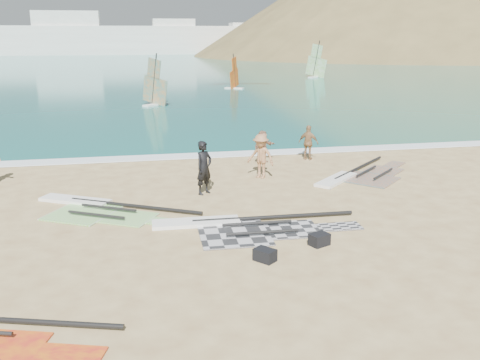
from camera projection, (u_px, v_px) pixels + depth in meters
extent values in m
plane|color=tan|center=(252.00, 254.00, 14.61)|extent=(300.00, 300.00, 0.00)
cube|color=#0D5B5B|center=(142.00, 57.00, 139.42)|extent=(300.00, 240.00, 0.06)
cube|color=white|center=(197.00, 156.00, 26.24)|extent=(300.00, 1.20, 0.04)
cube|color=white|center=(68.00, 40.00, 151.57)|extent=(160.00, 8.00, 8.00)
cube|color=white|center=(67.00, 33.00, 151.04)|extent=(18.00, 7.00, 12.00)
cube|color=white|center=(174.00, 37.00, 157.01)|extent=(12.00, 7.00, 10.00)
cube|color=white|center=(257.00, 38.00, 161.90)|extent=(16.00, 7.00, 9.00)
cube|color=white|center=(319.00, 35.00, 165.44)|extent=(10.00, 7.00, 11.00)
cone|color=olive|center=(441.00, 55.00, 153.69)|extent=(143.00, 143.00, 45.00)
cube|color=#29292C|center=(234.00, 234.00, 16.04)|extent=(2.12, 2.34, 0.04)
cube|color=#29292C|center=(293.00, 230.00, 16.35)|extent=(1.64, 1.53, 0.04)
cube|color=#29292C|center=(339.00, 227.00, 16.60)|extent=(1.39, 0.72, 0.04)
cylinder|color=black|center=(274.00, 217.00, 17.25)|extent=(5.28, 0.25, 0.13)
cylinder|color=black|center=(257.00, 223.00, 16.52)|extent=(2.18, 0.14, 0.09)
cylinder|color=black|center=(263.00, 232.00, 15.76)|extent=(2.18, 0.14, 0.09)
cube|color=white|center=(196.00, 223.00, 16.84)|extent=(2.77, 0.81, 0.12)
cube|color=#57D120|center=(83.00, 213.00, 17.91)|extent=(2.77, 2.86, 0.04)
cube|color=#57D120|center=(129.00, 218.00, 17.39)|extent=(2.02, 1.98, 0.04)
cube|color=#57D120|center=(169.00, 223.00, 16.96)|extent=(1.46, 1.21, 0.04)
cylinder|color=black|center=(135.00, 206.00, 18.36)|extent=(4.42, 2.56, 0.12)
cylinder|color=black|center=(109.00, 208.00, 17.99)|extent=(1.84, 1.09, 0.09)
cylinder|color=black|center=(96.00, 215.00, 17.30)|extent=(1.84, 1.09, 0.09)
cube|color=white|center=(75.00, 201.00, 19.09)|extent=(2.62, 1.90, 0.12)
cube|color=orange|center=(368.00, 179.00, 22.03)|extent=(2.88, 2.89, 0.04)
cube|color=orange|center=(383.00, 171.00, 23.38)|extent=(2.05, 2.05, 0.04)
cube|color=orange|center=(394.00, 165.00, 24.48)|extent=(1.38, 1.35, 0.04)
cylinder|color=black|center=(359.00, 168.00, 23.65)|extent=(3.67, 3.48, 0.12)
cylinder|color=black|center=(366.00, 171.00, 22.79)|extent=(1.54, 1.46, 0.09)
cylinder|color=black|center=(383.00, 174.00, 22.38)|extent=(1.54, 1.46, 0.09)
cube|color=white|center=(336.00, 180.00, 21.80)|extent=(2.35, 2.28, 0.12)
cube|color=#BB0227|center=(1.00, 351.00, 10.11)|extent=(1.81, 1.75, 0.04)
cube|color=#BB0227|center=(70.00, 355.00, 9.97)|extent=(1.39, 0.98, 0.04)
cylinder|color=black|center=(10.00, 320.00, 11.03)|extent=(4.65, 1.56, 0.12)
cube|color=black|center=(319.00, 239.00, 15.18)|extent=(0.65, 0.58, 0.34)
cube|color=black|center=(265.00, 255.00, 14.13)|extent=(0.65, 0.67, 0.33)
imported|color=black|center=(204.00, 168.00, 19.86)|extent=(0.87, 0.84, 2.01)
imported|color=#A16F48|center=(261.00, 156.00, 22.12)|extent=(1.35, 1.31, 1.85)
imported|color=#976F45|center=(308.00, 143.00, 25.34)|extent=(1.02, 0.91, 1.66)
imported|color=#966A4F|center=(263.00, 147.00, 24.80)|extent=(1.37, 1.24, 1.52)
cube|color=white|center=(155.00, 105.00, 44.68)|extent=(2.21, 2.13, 0.14)
cube|color=orange|center=(155.00, 91.00, 44.37)|extent=(2.04, 2.17, 2.60)
cube|color=orange|center=(154.00, 69.00, 43.90)|extent=(1.17, 1.24, 1.80)
cylinder|color=black|center=(154.00, 79.00, 44.11)|extent=(0.63, 0.67, 4.12)
cube|color=white|center=(234.00, 88.00, 58.41)|extent=(2.09, 1.63, 0.12)
cube|color=red|center=(234.00, 79.00, 58.14)|extent=(1.42, 2.19, 2.27)
cube|color=red|center=(234.00, 64.00, 57.73)|extent=(0.82, 1.25, 1.58)
cylinder|color=black|center=(234.00, 71.00, 57.91)|extent=(0.46, 0.65, 3.61)
cube|color=white|center=(316.00, 77.00, 73.24)|extent=(2.64, 2.35, 0.16)
cube|color=#60AD29|center=(316.00, 67.00, 72.89)|extent=(2.16, 2.66, 3.00)
cube|color=#60AD29|center=(317.00, 51.00, 72.34)|extent=(1.24, 1.51, 2.08)
cylinder|color=black|center=(316.00, 58.00, 72.58)|extent=(0.68, 0.81, 4.76)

